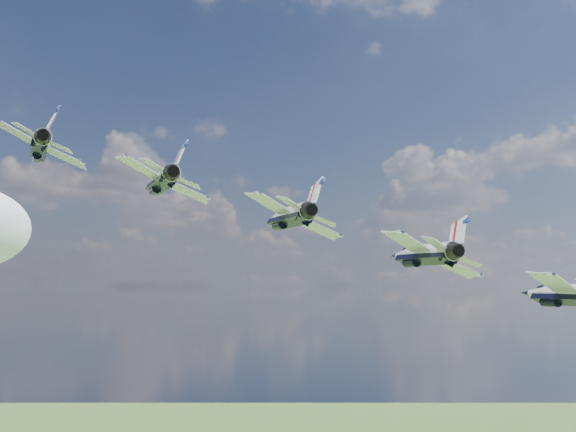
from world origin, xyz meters
TOP-DOWN VIEW (x-y plane):
  - jet_0 at (-14.13, 34.06)m, footprint 13.86×16.16m
  - jet_1 at (-5.13, 25.15)m, footprint 13.86×16.16m
  - jet_2 at (3.87, 16.23)m, footprint 13.86×16.16m
  - jet_3 at (12.87, 7.32)m, footprint 13.86×16.16m
  - jet_4 at (21.87, -1.59)m, footprint 13.86×16.16m

SIDE VIEW (x-z plane):
  - jet_4 at x=21.87m, z-range 140.56..148.21m
  - jet_3 at x=12.87m, z-range 144.25..151.90m
  - jet_2 at x=3.87m, z-range 147.95..155.60m
  - jet_1 at x=-5.13m, z-range 151.64..159.29m
  - jet_0 at x=-14.13m, z-range 155.34..162.99m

